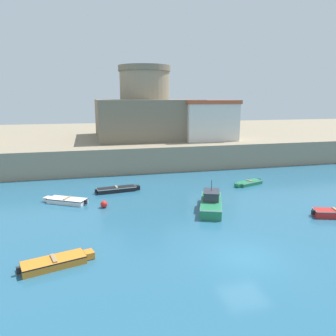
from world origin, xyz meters
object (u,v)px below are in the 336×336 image
at_px(harbor_shed_near_wharf, 209,120).
at_px(dinghy_orange_4, 56,262).
at_px(motorboat_green_5, 211,202).
at_px(dinghy_white_0, 66,200).
at_px(mooring_buoy, 104,204).
at_px(dinghy_green_1, 249,183).
at_px(dinghy_black_2, 117,189).
at_px(dinghy_red_3, 336,213).
at_px(fortress, 145,113).

bearing_deg(harbor_shed_near_wharf, dinghy_orange_4, -125.74).
distance_m(motorboat_green_5, harbor_shed_near_wharf, 20.80).
relative_size(dinghy_white_0, mooring_buoy, 6.70).
xyz_separation_m(dinghy_green_1, harbor_shed_near_wharf, (0.27, 12.75, 5.66)).
height_order(dinghy_black_2, dinghy_orange_4, dinghy_black_2).
bearing_deg(motorboat_green_5, dinghy_red_3, -25.05).
xyz_separation_m(motorboat_green_5, harbor_shed_near_wharf, (6.86, 18.90, 5.32)).
relative_size(dinghy_orange_4, motorboat_green_5, 0.69).
height_order(motorboat_green_5, mooring_buoy, motorboat_green_5).
distance_m(dinghy_green_1, harbor_shed_near_wharf, 13.95).
bearing_deg(dinghy_green_1, dinghy_orange_4, -144.67).
bearing_deg(harbor_shed_near_wharf, dinghy_green_1, -91.23).
bearing_deg(dinghy_black_2, motorboat_green_5, -44.46).
bearing_deg(motorboat_green_5, dinghy_black_2, 135.54).
relative_size(motorboat_green_5, harbor_shed_near_wharf, 0.77).
relative_size(dinghy_orange_4, fortress, 0.28).
distance_m(dinghy_white_0, fortress, 23.52).
distance_m(dinghy_orange_4, fortress, 33.54).
height_order(dinghy_red_3, dinghy_orange_4, dinghy_red_3).
distance_m(dinghy_white_0, dinghy_green_1, 18.32).
bearing_deg(fortress, harbor_shed_near_wharf, -34.93).
xyz_separation_m(dinghy_green_1, motorboat_green_5, (-6.59, -6.15, 0.33)).
height_order(motorboat_green_5, fortress, fortress).
bearing_deg(dinghy_black_2, dinghy_white_0, -152.20).
xyz_separation_m(dinghy_orange_4, motorboat_green_5, (11.58, 6.73, 0.31)).
bearing_deg(dinghy_red_3, mooring_buoy, 159.30).
height_order(dinghy_black_2, mooring_buoy, mooring_buoy).
bearing_deg(dinghy_orange_4, mooring_buoy, 71.60).
distance_m(dinghy_red_3, dinghy_orange_4, 20.40).
xyz_separation_m(dinghy_orange_4, harbor_shed_near_wharf, (18.44, 25.63, 5.63)).
bearing_deg(dinghy_black_2, harbor_shed_near_wharf, 40.86).
bearing_deg(motorboat_green_5, dinghy_white_0, 159.10).
height_order(dinghy_white_0, dinghy_orange_4, dinghy_orange_4).
distance_m(dinghy_black_2, dinghy_red_3, 19.10).
xyz_separation_m(dinghy_green_1, dinghy_red_3, (2.05, -10.19, 0.10)).
bearing_deg(motorboat_green_5, harbor_shed_near_wharf, 70.05).
xyz_separation_m(dinghy_white_0, dinghy_black_2, (4.63, 2.44, 0.02)).
distance_m(motorboat_green_5, mooring_buoy, 8.88).
bearing_deg(fortress, mooring_buoy, -108.53).
xyz_separation_m(fortress, harbor_shed_near_wharf, (8.00, -5.59, -0.79)).
relative_size(dinghy_white_0, fortress, 0.28).
bearing_deg(dinghy_green_1, dinghy_red_3, -78.61).
relative_size(motorboat_green_5, mooring_buoy, 10.02).
bearing_deg(mooring_buoy, dinghy_white_0, 147.37).
relative_size(dinghy_white_0, harbor_shed_near_wharf, 0.52).
bearing_deg(dinghy_black_2, dinghy_orange_4, -108.51).
height_order(dinghy_black_2, fortress, fortress).
bearing_deg(harbor_shed_near_wharf, dinghy_white_0, -142.02).
xyz_separation_m(dinghy_orange_4, fortress, (10.44, 31.21, 6.43)).
height_order(dinghy_white_0, harbor_shed_near_wharf, harbor_shed_near_wharf).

